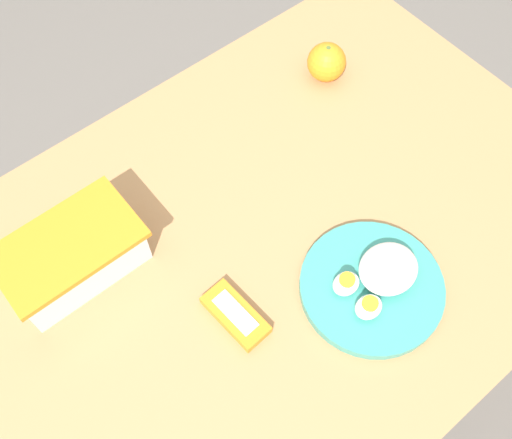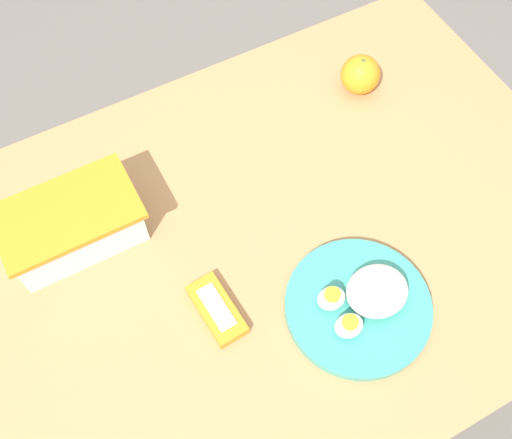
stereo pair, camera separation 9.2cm
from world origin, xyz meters
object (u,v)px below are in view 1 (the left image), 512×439
Objects in this scene: orange_fruit at (327,62)px; candy_bar at (235,315)px; rice_plate at (375,283)px; food_container at (74,257)px.

orange_fruit is 0.65× the size of candy_bar.
orange_fruit is at bearing 32.34° from candy_bar.
candy_bar is (-0.20, 0.10, -0.01)m from rice_plate.
orange_fruit reaches higher than rice_plate.
rice_plate is at bearing -43.44° from food_container.
orange_fruit is (0.59, 0.06, -0.00)m from food_container.
food_container reaches higher than orange_fruit.
food_container is 0.97× the size of rice_plate.
food_container is at bearing 136.56° from rice_plate.
candy_bar is at bearing -57.52° from food_container.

